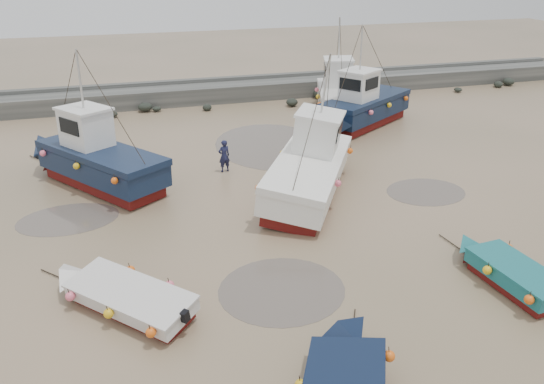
{
  "coord_description": "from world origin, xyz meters",
  "views": [
    {
      "loc": [
        -6.67,
        -16.15,
        10.1
      ],
      "look_at": [
        -1.3,
        2.21,
        1.4
      ],
      "focal_mm": 35.0,
      "sensor_mm": 36.0,
      "label": 1
    }
  ],
  "objects_px": {
    "dinghy_0": "(123,293)",
    "dinghy_2": "(509,268)",
    "cabin_boat_2": "(361,106)",
    "cabin_boat_1": "(308,164)",
    "cabin_boat_3": "(338,93)",
    "person": "(225,171)",
    "cabin_boat_0": "(93,157)"
  },
  "relations": [
    {
      "from": "dinghy_0",
      "to": "dinghy_2",
      "type": "relative_size",
      "value": 0.95
    },
    {
      "from": "cabin_boat_2",
      "to": "cabin_boat_1",
      "type": "bearing_deg",
      "value": 109.07
    },
    {
      "from": "dinghy_2",
      "to": "cabin_boat_2",
      "type": "height_order",
      "value": "cabin_boat_2"
    },
    {
      "from": "cabin_boat_1",
      "to": "cabin_boat_3",
      "type": "bearing_deg",
      "value": 92.29
    },
    {
      "from": "person",
      "to": "cabin_boat_2",
      "type": "bearing_deg",
      "value": -166.09
    },
    {
      "from": "dinghy_0",
      "to": "cabin_boat_3",
      "type": "relative_size",
      "value": 0.58
    },
    {
      "from": "person",
      "to": "dinghy_0",
      "type": "bearing_deg",
      "value": 49.76
    },
    {
      "from": "dinghy_2",
      "to": "cabin_boat_2",
      "type": "xyz_separation_m",
      "value": [
        2.6,
        17.16,
        0.79
      ]
    },
    {
      "from": "cabin_boat_2",
      "to": "dinghy_0",
      "type": "bearing_deg",
      "value": 102.28
    },
    {
      "from": "cabin_boat_1",
      "to": "cabin_boat_2",
      "type": "relative_size",
      "value": 1.12
    },
    {
      "from": "cabin_boat_2",
      "to": "person",
      "type": "height_order",
      "value": "cabin_boat_2"
    },
    {
      "from": "dinghy_0",
      "to": "dinghy_2",
      "type": "height_order",
      "value": "same"
    },
    {
      "from": "cabin_boat_1",
      "to": "dinghy_2",
      "type": "bearing_deg",
      "value": -35.86
    },
    {
      "from": "cabin_boat_2",
      "to": "cabin_boat_3",
      "type": "distance_m",
      "value": 3.48
    },
    {
      "from": "dinghy_0",
      "to": "cabin_boat_2",
      "type": "bearing_deg",
      "value": 2.42
    },
    {
      "from": "dinghy_2",
      "to": "cabin_boat_0",
      "type": "height_order",
      "value": "cabin_boat_0"
    },
    {
      "from": "dinghy_0",
      "to": "dinghy_2",
      "type": "distance_m",
      "value": 12.47
    },
    {
      "from": "cabin_boat_1",
      "to": "cabin_boat_2",
      "type": "height_order",
      "value": "same"
    },
    {
      "from": "cabin_boat_1",
      "to": "cabin_boat_2",
      "type": "bearing_deg",
      "value": 82.93
    },
    {
      "from": "cabin_boat_0",
      "to": "person",
      "type": "distance_m",
      "value": 6.33
    },
    {
      "from": "cabin_boat_1",
      "to": "person",
      "type": "height_order",
      "value": "cabin_boat_1"
    },
    {
      "from": "cabin_boat_3",
      "to": "person",
      "type": "bearing_deg",
      "value": -120.94
    },
    {
      "from": "dinghy_0",
      "to": "person",
      "type": "xyz_separation_m",
      "value": [
        5.24,
        10.11,
        -0.54
      ]
    },
    {
      "from": "dinghy_0",
      "to": "cabin_boat_3",
      "type": "distance_m",
      "value": 23.7
    },
    {
      "from": "dinghy_2",
      "to": "cabin_boat_1",
      "type": "bearing_deg",
      "value": 107.37
    },
    {
      "from": "cabin_boat_0",
      "to": "cabin_boat_2",
      "type": "bearing_deg",
      "value": -19.86
    },
    {
      "from": "dinghy_0",
      "to": "cabin_boat_3",
      "type": "xyz_separation_m",
      "value": [
        14.85,
        18.45,
        0.83
      ]
    },
    {
      "from": "cabin_boat_3",
      "to": "cabin_boat_1",
      "type": "bearing_deg",
      "value": -100.58
    },
    {
      "from": "dinghy_0",
      "to": "cabin_boat_2",
      "type": "distance_m",
      "value": 21.12
    },
    {
      "from": "dinghy_2",
      "to": "person",
      "type": "distance_m",
      "value": 14.19
    },
    {
      "from": "cabin_boat_0",
      "to": "person",
      "type": "xyz_separation_m",
      "value": [
        6.18,
        -0.22,
        -1.34
      ]
    },
    {
      "from": "cabin_boat_0",
      "to": "cabin_boat_3",
      "type": "height_order",
      "value": "same"
    }
  ]
}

